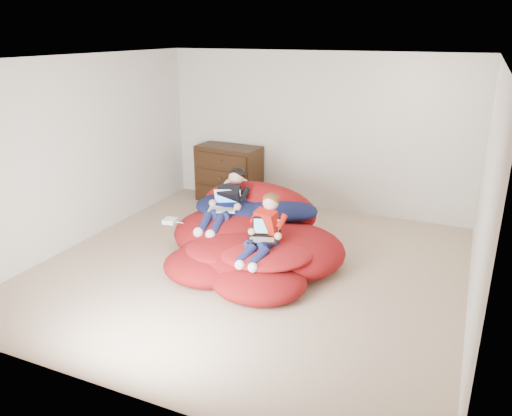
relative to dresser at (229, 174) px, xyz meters
The scene contains 9 objects.
room_shell 2.64m from the dresser, 57.58° to the right, with size 5.10×5.10×2.77m.
dresser is the anchor object (origin of this frame).
beanbag_pile 2.34m from the dresser, 56.27° to the right, with size 2.37×2.39×0.87m.
cream_pillow 1.20m from the dresser, 57.15° to the right, with size 0.44×0.28×0.28m, color beige.
older_boy 1.92m from the dresser, 63.80° to the right, with size 0.36×1.12×0.67m.
younger_boy 2.88m from the dresser, 54.94° to the right, with size 0.37×0.87×0.68m.
laptop_white 1.99m from the dresser, 64.84° to the right, with size 0.42×0.46×0.24m.
laptop_black 2.90m from the dresser, 55.15° to the right, with size 0.39×0.36×0.25m.
power_adapter 2.18m from the dresser, 84.24° to the right, with size 0.16×0.16×0.06m, color white.
Camera 1 is at (2.31, -5.09, 2.79)m, focal length 35.00 mm.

